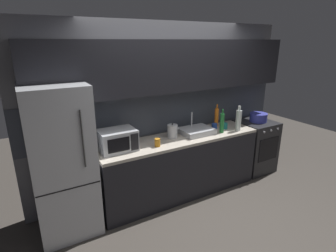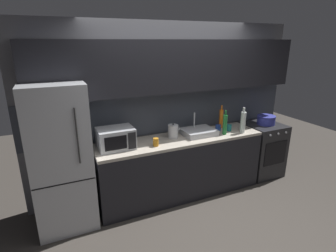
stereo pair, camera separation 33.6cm
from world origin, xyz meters
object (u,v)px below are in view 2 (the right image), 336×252
(wine_bottle_white, at_px, (243,121))
(cooking_pot, at_px, (266,120))
(wine_bottle_clear, at_px, (243,122))
(mug_teal, at_px, (229,128))
(kettle, at_px, (173,131))
(wine_bottle_green, at_px, (225,124))
(mug_blue, at_px, (218,128))
(refrigerator, at_px, (61,158))
(oven_range, at_px, (262,149))
(microwave, at_px, (116,138))
(mug_amber, at_px, (156,142))
(wine_bottle_orange, at_px, (221,118))

(wine_bottle_white, bearing_deg, cooking_pot, 8.92)
(wine_bottle_clear, height_order, mug_teal, wine_bottle_clear)
(kettle, height_order, wine_bottle_green, wine_bottle_green)
(wine_bottle_clear, bearing_deg, mug_blue, 139.14)
(refrigerator, xyz_separation_m, oven_range, (3.19, -0.00, -0.45))
(microwave, height_order, mug_amber, microwave)
(wine_bottle_orange, relative_size, mug_teal, 3.70)
(wine_bottle_white, xyz_separation_m, mug_blue, (-0.34, 0.15, -0.11))
(mug_teal, bearing_deg, refrigerator, 179.53)
(wine_bottle_white, bearing_deg, oven_range, 9.18)
(oven_range, xyz_separation_m, wine_bottle_white, (-0.55, -0.09, 0.60))
(refrigerator, distance_m, wine_bottle_orange, 2.43)
(microwave, bearing_deg, refrigerator, -178.45)
(wine_bottle_green, distance_m, wine_bottle_white, 0.36)
(wine_bottle_orange, bearing_deg, mug_blue, -139.28)
(wine_bottle_clear, relative_size, mug_blue, 4.35)
(wine_bottle_orange, height_order, cooking_pot, wine_bottle_orange)
(mug_blue, xyz_separation_m, mug_amber, (-1.12, -0.19, 0.01))
(microwave, height_order, wine_bottle_orange, wine_bottle_orange)
(kettle, xyz_separation_m, cooking_pot, (1.69, -0.06, -0.02))
(wine_bottle_white, bearing_deg, wine_bottle_orange, 130.20)
(refrigerator, relative_size, wine_bottle_orange, 4.94)
(mug_blue, bearing_deg, mug_teal, -28.55)
(kettle, bearing_deg, cooking_pot, -2.01)
(kettle, distance_m, wine_bottle_green, 0.79)
(microwave, bearing_deg, mug_blue, 1.49)
(oven_range, bearing_deg, wine_bottle_green, -172.17)
(wine_bottle_green, distance_m, mug_teal, 0.22)
(wine_bottle_white, bearing_deg, refrigerator, 178.05)
(cooking_pot, bearing_deg, wine_bottle_orange, 167.97)
(mug_teal, bearing_deg, cooking_pot, 1.50)
(mug_blue, bearing_deg, cooking_pot, -3.76)
(mug_amber, bearing_deg, mug_blue, 9.60)
(wine_bottle_green, bearing_deg, wine_bottle_white, 5.75)
(microwave, relative_size, cooking_pot, 1.56)
(kettle, bearing_deg, wine_bottle_orange, 6.93)
(kettle, xyz_separation_m, wine_bottle_orange, (0.90, 0.11, 0.06))
(wine_bottle_orange, bearing_deg, refrigerator, -176.01)
(microwave, relative_size, wine_bottle_clear, 1.18)
(kettle, relative_size, wine_bottle_orange, 0.59)
(mug_amber, bearing_deg, wine_bottle_orange, 13.44)
(microwave, xyz_separation_m, wine_bottle_green, (1.60, -0.14, 0.02))
(cooking_pot, bearing_deg, mug_blue, 176.24)
(wine_bottle_white, height_order, mug_blue, wine_bottle_white)
(microwave, height_order, kettle, microwave)
(wine_bottle_orange, bearing_deg, mug_amber, -166.56)
(mug_teal, bearing_deg, microwave, 178.75)
(oven_range, bearing_deg, cooking_pot, 3.19)
(wine_bottle_clear, bearing_deg, mug_amber, 177.95)
(refrigerator, distance_m, mug_blue, 2.30)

